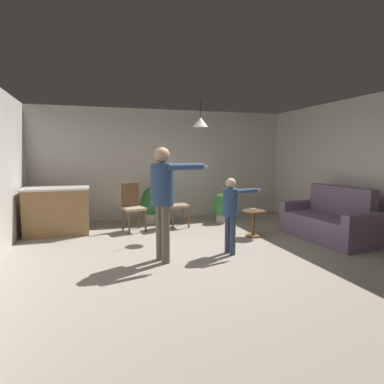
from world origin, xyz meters
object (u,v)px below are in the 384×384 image
Objects in this scene: kitchen_counter at (57,211)px; dining_chair_near_wall at (132,205)px; potted_plant_by_wall at (221,206)px; spare_remote_on_table at (253,209)px; side_table_by_couch at (254,220)px; person_child at (231,207)px; couch_floral at (329,222)px; potted_plant_corner at (151,204)px; dining_chair_by_counter at (175,203)px; person_adult at (163,191)px.

kitchen_counter is 1.49m from dining_chair_near_wall.
spare_remote_on_table is (0.08, -1.43, 0.16)m from potted_plant_by_wall.
side_table_by_couch is 2.53m from dining_chair_near_wall.
person_child is at bearing -108.77° from potted_plant_by_wall.
person_child is (2.80, -2.20, 0.29)m from kitchen_counter.
person_child is (-2.17, -0.30, 0.43)m from couch_floral.
dining_chair_near_wall is at bearing 57.78° from couch_floral.
spare_remote_on_table is (3.68, -1.28, 0.06)m from kitchen_counter.
potted_plant_corner is 1.65m from potted_plant_by_wall.
kitchen_counter is at bearing 160.48° from side_table_by_couch.
couch_floral is 2.73× the size of potted_plant_by_wall.
dining_chair_by_counter is 7.69× the size of spare_remote_on_table.
kitchen_counter is at bearing -164.57° from potted_plant_corner.
side_table_by_couch is at bearing 60.26° from couch_floral.
dining_chair_by_counter is 1.46× the size of potted_plant_by_wall.
potted_plant_by_wall is (1.60, -0.41, -0.08)m from potted_plant_corner.
person_child is 1.29m from spare_remote_on_table.
kitchen_counter is 2.08m from potted_plant_corner.
kitchen_counter is at bearing -18.13° from dining_chair_near_wall.
dining_chair_near_wall is 1.46× the size of potted_plant_by_wall.
potted_plant_by_wall reaches higher than spare_remote_on_table.
dining_chair_by_counter is (2.43, -0.02, 0.07)m from kitchen_counter.
spare_remote_on_table is at bearing -19.22° from kitchen_counter.
person_adult reaches higher than kitchen_counter.
kitchen_counter is 9.69× the size of spare_remote_on_table.
dining_chair_by_counter is 0.72m from potted_plant_corner.
person_adult is 1.15m from person_child.
person_adult is at bearing -96.41° from potted_plant_corner.
potted_plant_corner is at bearing -146.14° from dining_chair_by_counter.
person_adult is at bearing -52.99° from kitchen_counter.
person_child reaches higher than couch_floral.
potted_plant_corner is at bearing 132.46° from spare_remote_on_table.
couch_floral is at bearing -25.96° from spare_remote_on_table.
side_table_by_couch is at bearing -47.84° from potted_plant_corner.
person_child reaches higher than spare_remote_on_table.
person_adult is 1.71× the size of dining_chair_by_counter.
spare_remote_on_table is at bearing 59.47° from couch_floral.
side_table_by_couch is 0.21m from spare_remote_on_table.
person_adult is (1.69, -2.24, 0.58)m from kitchen_counter.
dining_chair_by_counter is 1.00× the size of dining_chair_near_wall.
couch_floral is 2.47m from potted_plant_by_wall.
couch_floral is at bearing -21.02° from kitchen_counter.
potted_plant_corner reaches higher than potted_plant_by_wall.
couch_floral is 3.17m from dining_chair_by_counter.
dining_chair_near_wall reaches higher than potted_plant_corner.
person_adult is 2.51× the size of potted_plant_by_wall.
kitchen_counter reaches higher than potted_plant_by_wall.
couch_floral is 1.44m from spare_remote_on_table.
dining_chair_near_wall is at bearing 150.95° from side_table_by_couch.
side_table_by_couch is 0.63× the size of potted_plant_corner.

